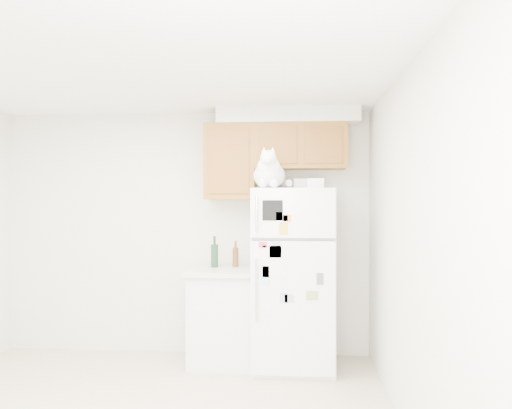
# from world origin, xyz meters

# --- Properties ---
(room_shell) EXTENTS (3.84, 4.04, 2.52)m
(room_shell) POSITION_xyz_m (0.12, 0.24, 1.67)
(room_shell) COLOR beige
(room_shell) RESTS_ON ground_plane
(refrigerator) EXTENTS (0.76, 0.78, 1.70)m
(refrigerator) POSITION_xyz_m (1.13, 1.61, 0.85)
(refrigerator) COLOR white
(refrigerator) RESTS_ON ground_plane
(base_counter) EXTENTS (0.64, 0.64, 0.92)m
(base_counter) POSITION_xyz_m (0.44, 1.68, 0.46)
(base_counter) COLOR white
(base_counter) RESTS_ON ground_plane
(cat) EXTENTS (0.36, 0.52, 0.37)m
(cat) POSITION_xyz_m (0.91, 1.39, 1.84)
(cat) COLOR white
(cat) RESTS_ON refrigerator
(storage_box_back) EXTENTS (0.19, 0.14, 0.10)m
(storage_box_back) POSITION_xyz_m (1.22, 1.77, 1.75)
(storage_box_back) COLOR white
(storage_box_back) RESTS_ON refrigerator
(storage_box_front) EXTENTS (0.15, 0.11, 0.09)m
(storage_box_front) POSITION_xyz_m (1.33, 1.46, 1.74)
(storage_box_front) COLOR white
(storage_box_front) RESTS_ON refrigerator
(bottle_green) EXTENTS (0.07, 0.07, 0.31)m
(bottle_green) POSITION_xyz_m (0.34, 1.79, 1.08)
(bottle_green) COLOR #19381E
(bottle_green) RESTS_ON base_counter
(bottle_amber) EXTENTS (0.06, 0.06, 0.26)m
(bottle_amber) POSITION_xyz_m (0.55, 1.84, 1.05)
(bottle_amber) COLOR #593814
(bottle_amber) RESTS_ON base_counter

